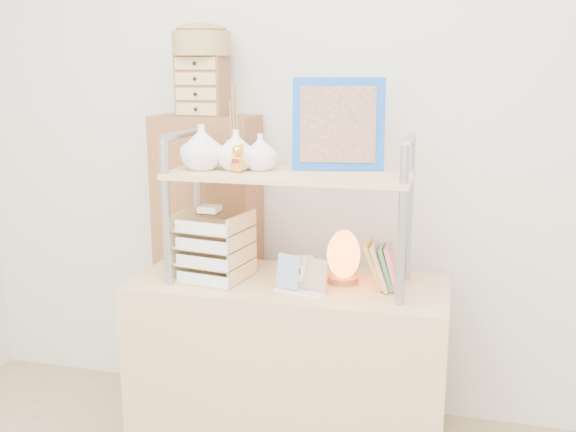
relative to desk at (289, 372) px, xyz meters
name	(u,v)px	position (x,y,z in m)	size (l,w,h in m)	color
room_shell	(203,0)	(0.00, -0.81, 1.32)	(3.42, 3.41, 2.61)	silver
desk	(289,372)	(0.00, 0.00, 0.00)	(1.20, 0.50, 0.75)	tan
cabinet	(209,264)	(-0.47, 0.37, 0.30)	(0.45, 0.24, 1.35)	brown
hutch	(271,166)	(-0.07, 0.01, 0.82)	(0.90, 0.34, 0.76)	#91969E
letter_tray	(211,250)	(-0.29, -0.05, 0.49)	(0.27, 0.26, 0.29)	tan
salt_lamp	(343,256)	(0.20, 0.04, 0.48)	(0.13, 0.13, 0.21)	brown
desk_clock	(301,273)	(0.07, -0.08, 0.44)	(0.10, 0.06, 0.12)	tan
postcard_stand	(301,282)	(0.07, -0.11, 0.41)	(0.20, 0.10, 0.14)	white
drawer_chest	(203,86)	(-0.47, 0.35, 1.10)	(0.20, 0.16, 0.25)	brown
woven_basket	(202,44)	(-0.47, 0.35, 1.28)	(0.25, 0.25, 0.10)	olive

